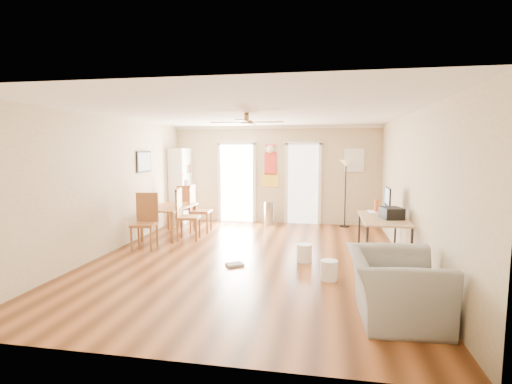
% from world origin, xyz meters
% --- Properties ---
extents(floor, '(7.00, 7.00, 0.00)m').
position_xyz_m(floor, '(0.00, 0.00, 0.00)').
color(floor, brown).
rests_on(floor, ground).
extents(ceiling, '(5.50, 7.00, 0.00)m').
position_xyz_m(ceiling, '(0.00, 0.00, 2.60)').
color(ceiling, silver).
rests_on(ceiling, floor).
extents(wall_back, '(5.50, 0.04, 2.60)m').
position_xyz_m(wall_back, '(0.00, 3.50, 1.30)').
color(wall_back, beige).
rests_on(wall_back, floor).
extents(wall_front, '(5.50, 0.04, 2.60)m').
position_xyz_m(wall_front, '(0.00, -3.50, 1.30)').
color(wall_front, beige).
rests_on(wall_front, floor).
extents(wall_left, '(0.04, 7.00, 2.60)m').
position_xyz_m(wall_left, '(-2.75, 0.00, 1.30)').
color(wall_left, beige).
rests_on(wall_left, floor).
extents(wall_right, '(0.04, 7.00, 2.60)m').
position_xyz_m(wall_right, '(2.75, 0.00, 1.30)').
color(wall_right, beige).
rests_on(wall_right, floor).
extents(crown_molding, '(5.50, 7.00, 0.08)m').
position_xyz_m(crown_molding, '(0.00, 0.00, 2.56)').
color(crown_molding, white).
rests_on(crown_molding, wall_back).
extents(kitchen_doorway, '(0.90, 0.10, 2.10)m').
position_xyz_m(kitchen_doorway, '(-1.05, 3.48, 1.05)').
color(kitchen_doorway, white).
rests_on(kitchen_doorway, wall_back).
extents(bathroom_doorway, '(0.80, 0.10, 2.10)m').
position_xyz_m(bathroom_doorway, '(0.75, 3.48, 1.05)').
color(bathroom_doorway, white).
rests_on(bathroom_doorway, wall_back).
extents(wall_decal, '(0.46, 0.03, 1.10)m').
position_xyz_m(wall_decal, '(-0.13, 3.48, 1.55)').
color(wall_decal, red).
rests_on(wall_decal, wall_back).
extents(ac_grille, '(0.50, 0.04, 0.60)m').
position_xyz_m(ac_grille, '(2.05, 3.47, 1.70)').
color(ac_grille, white).
rests_on(ac_grille, wall_back).
extents(framed_poster, '(0.04, 0.66, 0.48)m').
position_xyz_m(framed_poster, '(-2.73, 1.40, 1.70)').
color(framed_poster, black).
rests_on(framed_poster, wall_left).
extents(ceiling_fan, '(1.24, 1.24, 0.20)m').
position_xyz_m(ceiling_fan, '(0.00, -0.30, 2.43)').
color(ceiling_fan, '#593819').
rests_on(ceiling_fan, ceiling).
extents(bookshelf, '(0.46, 0.93, 2.00)m').
position_xyz_m(bookshelf, '(-2.53, 3.19, 1.00)').
color(bookshelf, white).
rests_on(bookshelf, floor).
extents(dining_table, '(0.91, 1.43, 0.69)m').
position_xyz_m(dining_table, '(-2.15, 1.45, 0.35)').
color(dining_table, '#9C6332').
rests_on(dining_table, floor).
extents(dining_chair_right_a, '(0.49, 0.49, 1.13)m').
position_xyz_m(dining_chair_right_a, '(-1.60, 2.00, 0.56)').
color(dining_chair_right_a, brown).
rests_on(dining_chair_right_a, floor).
extents(dining_chair_right_b, '(0.53, 0.53, 1.12)m').
position_xyz_m(dining_chair_right_b, '(-1.60, 1.16, 0.56)').
color(dining_chair_right_b, olive).
rests_on(dining_chair_right_b, floor).
extents(dining_chair_near, '(0.50, 0.50, 1.09)m').
position_xyz_m(dining_chair_near, '(-2.21, 0.30, 0.55)').
color(dining_chair_near, olive).
rests_on(dining_chair_near, floor).
extents(dining_chair_far, '(0.55, 0.55, 1.06)m').
position_xyz_m(dining_chair_far, '(-2.20, 2.61, 0.53)').
color(dining_chair_far, '#905F2E').
rests_on(dining_chair_far, floor).
extents(trash_can, '(0.32, 0.32, 0.60)m').
position_xyz_m(trash_can, '(-0.11, 3.16, 0.30)').
color(trash_can, '#B0B0B3').
rests_on(trash_can, floor).
extents(torchiere_lamp, '(0.33, 0.33, 1.71)m').
position_xyz_m(torchiere_lamp, '(1.84, 3.24, 0.85)').
color(torchiere_lamp, black).
rests_on(torchiere_lamp, floor).
extents(computer_desk, '(0.75, 1.49, 0.80)m').
position_xyz_m(computer_desk, '(2.33, 0.13, 0.40)').
color(computer_desk, tan).
rests_on(computer_desk, floor).
extents(imac, '(0.08, 0.51, 0.48)m').
position_xyz_m(imac, '(2.47, 0.62, 1.04)').
color(imac, black).
rests_on(imac, computer_desk).
extents(keyboard, '(0.15, 0.37, 0.01)m').
position_xyz_m(keyboard, '(2.20, 0.70, 0.81)').
color(keyboard, white).
rests_on(keyboard, computer_desk).
extents(printer, '(0.40, 0.44, 0.19)m').
position_xyz_m(printer, '(2.45, 0.06, 0.90)').
color(printer, black).
rests_on(printer, computer_desk).
extents(orange_bottle, '(0.08, 0.08, 0.22)m').
position_xyz_m(orange_bottle, '(2.30, 0.84, 0.91)').
color(orange_bottle, '#EF5615').
rests_on(orange_bottle, computer_desk).
extents(wastebasket_a, '(0.29, 0.29, 0.31)m').
position_xyz_m(wastebasket_a, '(0.98, -0.05, 0.16)').
color(wastebasket_a, white).
rests_on(wastebasket_a, floor).
extents(wastebasket_b, '(0.31, 0.31, 0.30)m').
position_xyz_m(wastebasket_b, '(1.40, -0.95, 0.15)').
color(wastebasket_b, white).
rests_on(wastebasket_b, floor).
extents(floor_cloth, '(0.36, 0.34, 0.04)m').
position_xyz_m(floor_cloth, '(-0.17, -0.50, 0.02)').
color(floor_cloth, '#A1A19B').
rests_on(floor_cloth, floor).
extents(armchair, '(1.09, 1.23, 0.77)m').
position_xyz_m(armchair, '(2.15, -2.18, 0.38)').
color(armchair, gray).
rests_on(armchair, floor).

